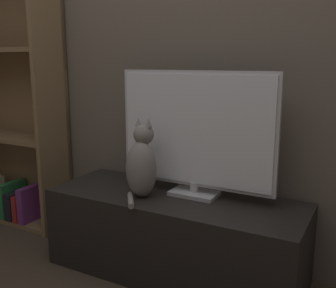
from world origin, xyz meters
TOP-DOWN VIEW (x-y plane):
  - wall_back at (0.00, 1.22)m, footprint 4.80×0.05m
  - tv_stand at (0.00, 0.94)m, footprint 1.34×0.49m
  - tv at (0.08, 1.01)m, footprint 0.84×0.15m
  - cat at (-0.15, 0.86)m, footprint 0.17×0.27m
  - bookshelf at (-1.34, 1.09)m, footprint 0.81×0.28m

SIDE VIEW (x-z plane):
  - tv_stand at x=0.00m, z-range 0.00..0.43m
  - cat at x=-0.15m, z-range 0.40..0.80m
  - tv at x=0.08m, z-range 0.44..1.09m
  - bookshelf at x=-1.34m, z-range -0.12..1.67m
  - wall_back at x=0.00m, z-range 0.00..2.60m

